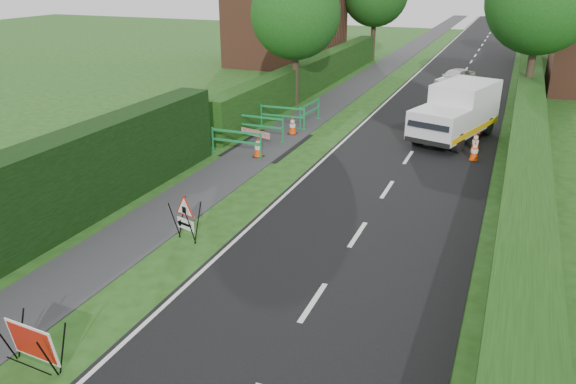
% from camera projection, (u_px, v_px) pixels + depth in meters
% --- Properties ---
extents(ground, '(120.00, 120.00, 0.00)m').
position_uv_depth(ground, '(186.00, 303.00, 11.90)').
color(ground, '#204614').
rests_on(ground, ground).
extents(road_surface, '(6.00, 90.00, 0.02)m').
position_uv_depth(road_surface, '(470.00, 64.00, 41.10)').
color(road_surface, black).
rests_on(road_surface, ground).
extents(footpath, '(2.00, 90.00, 0.02)m').
position_uv_depth(footpath, '(395.00, 60.00, 43.03)').
color(footpath, '#2D2D30').
rests_on(footpath, ground).
extents(hedge_west_near, '(1.10, 18.00, 2.50)m').
position_uv_depth(hedge_west_near, '(9.00, 260.00, 13.65)').
color(hedge_west_near, black).
rests_on(hedge_west_near, ground).
extents(hedge_west_far, '(1.00, 24.00, 1.80)m').
position_uv_depth(hedge_west_far, '(314.00, 90.00, 32.56)').
color(hedge_west_far, '#14380F').
rests_on(hedge_west_far, ground).
extents(hedge_east, '(1.20, 50.00, 1.50)m').
position_uv_depth(hedge_east, '(525.00, 138.00, 23.38)').
color(hedge_east, '#14380F').
rests_on(hedge_east, ground).
extents(house_west, '(7.50, 7.40, 7.88)m').
position_uv_depth(house_west, '(286.00, 23.00, 40.10)').
color(house_west, brown).
rests_on(house_west, ground).
extents(tree_nw, '(4.40, 4.40, 6.70)m').
position_uv_depth(tree_nw, '(295.00, 14.00, 27.31)').
color(tree_nw, '#2D2116').
rests_on(tree_nw, ground).
extents(tree_ne, '(5.20, 5.20, 7.79)m').
position_uv_depth(tree_ne, '(541.00, 0.00, 26.64)').
color(tree_ne, '#2D2116').
rests_on(tree_ne, ground).
extents(tree_fe, '(4.20, 4.20, 6.33)m').
position_uv_depth(tree_fe, '(537.00, 2.00, 40.74)').
color(tree_fe, '#2D2116').
rests_on(tree_fe, ground).
extents(red_rect_sign, '(1.10, 0.71, 0.90)m').
position_uv_depth(red_rect_sign, '(32.00, 343.00, 9.78)').
color(red_rect_sign, black).
rests_on(red_rect_sign, ground).
extents(triangle_sign, '(0.91, 0.91, 1.08)m').
position_uv_depth(triangle_sign, '(184.00, 214.00, 14.31)').
color(triangle_sign, black).
rests_on(triangle_sign, ground).
extents(works_van, '(3.21, 5.22, 2.23)m').
position_uv_depth(works_van, '(457.00, 111.00, 22.82)').
color(works_van, silver).
rests_on(works_van, ground).
extents(traffic_cone_0, '(0.38, 0.38, 0.79)m').
position_uv_depth(traffic_cone_0, '(475.00, 151.00, 20.46)').
color(traffic_cone_0, black).
rests_on(traffic_cone_0, ground).
extents(traffic_cone_1, '(0.38, 0.38, 0.79)m').
position_uv_depth(traffic_cone_1, '(475.00, 142.00, 21.50)').
color(traffic_cone_1, black).
rests_on(traffic_cone_1, ground).
extents(traffic_cone_2, '(0.38, 0.38, 0.79)m').
position_uv_depth(traffic_cone_2, '(481.00, 125.00, 23.76)').
color(traffic_cone_2, black).
rests_on(traffic_cone_2, ground).
extents(traffic_cone_3, '(0.38, 0.38, 0.79)m').
position_uv_depth(traffic_cone_3, '(258.00, 147.00, 20.85)').
color(traffic_cone_3, black).
rests_on(traffic_cone_3, ground).
extents(traffic_cone_4, '(0.38, 0.38, 0.79)m').
position_uv_depth(traffic_cone_4, '(293.00, 125.00, 23.72)').
color(traffic_cone_4, black).
rests_on(traffic_cone_4, ground).
extents(ped_barrier_0, '(2.06, 0.37, 1.00)m').
position_uv_depth(ped_barrier_0, '(236.00, 139.00, 20.95)').
color(ped_barrier_0, '#188440').
rests_on(ped_barrier_0, ground).
extents(ped_barrier_1, '(2.07, 0.41, 1.00)m').
position_uv_depth(ped_barrier_1, '(261.00, 124.00, 22.97)').
color(ped_barrier_1, '#188440').
rests_on(ped_barrier_1, ground).
extents(ped_barrier_2, '(2.07, 0.44, 1.00)m').
position_uv_depth(ped_barrier_2, '(282.00, 114.00, 24.54)').
color(ped_barrier_2, '#188440').
rests_on(ped_barrier_2, ground).
extents(ped_barrier_3, '(0.50, 2.08, 1.00)m').
position_uv_depth(ped_barrier_3, '(310.00, 110.00, 25.19)').
color(ped_barrier_3, '#188440').
rests_on(ped_barrier_3, ground).
extents(redwhite_plank, '(1.45, 0.47, 0.25)m').
position_uv_depth(redwhite_plank, '(256.00, 144.00, 22.56)').
color(redwhite_plank, red).
rests_on(redwhite_plank, ground).
extents(hatchback_car, '(2.41, 3.45, 1.09)m').
position_uv_depth(hatchback_car, '(455.00, 78.00, 32.99)').
color(hatchback_car, white).
rests_on(hatchback_car, ground).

